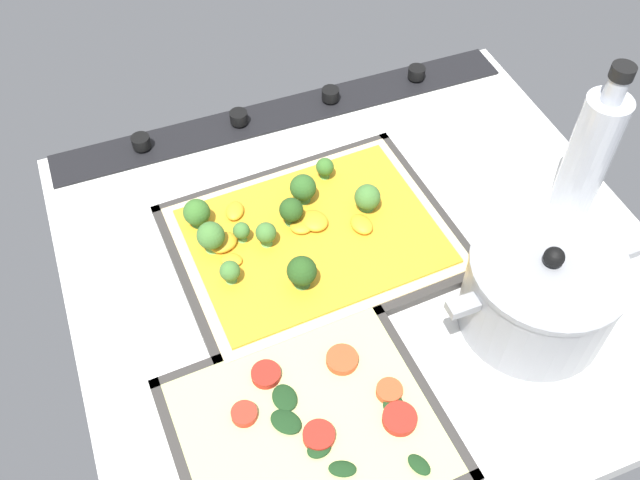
{
  "coord_description": "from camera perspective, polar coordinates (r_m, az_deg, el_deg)",
  "views": [
    {
      "loc": [
        26.34,
        50.77,
        74.33
      ],
      "look_at": [
        6.29,
        -0.74,
        6.65
      ],
      "focal_mm": 39.72,
      "sensor_mm": 36.0,
      "label": 1
    }
  ],
  "objects": [
    {
      "name": "stove_control_panel",
      "position": [
        1.14,
        -2.79,
        10.34
      ],
      "size": [
        73.36,
        7.0,
        2.6
      ],
      "color": "black",
      "rests_on": "ground_plane"
    },
    {
      "name": "baking_tray_front",
      "position": [
        0.95,
        -0.49,
        -0.17
      ],
      "size": [
        38.42,
        30.88,
        1.3
      ],
      "color": "#33302D",
      "rests_on": "ground_plane"
    },
    {
      "name": "ground_plane",
      "position": [
        0.95,
        3.71,
        -2.37
      ],
      "size": [
        76.42,
        70.91,
        3.0
      ],
      "primitive_type": "cube",
      "color": "silver"
    },
    {
      "name": "oil_bottle",
      "position": [
        1.0,
        20.95,
        6.68
      ],
      "size": [
        5.92,
        5.92,
        23.46
      ],
      "color": "#B7BCC6",
      "rests_on": "ground_plane"
    },
    {
      "name": "veggie_pizza_back",
      "position": [
        0.81,
        -0.66,
        -14.68
      ],
      "size": [
        27.93,
        24.29,
        1.9
      ],
      "color": "#C0C57A",
      "rests_on": "baking_tray_back"
    },
    {
      "name": "cooking_pot",
      "position": [
        0.88,
        17.27,
        -4.03
      ],
      "size": [
        25.15,
        18.3,
        13.57
      ],
      "color": "gray",
      "rests_on": "ground_plane"
    },
    {
      "name": "baking_tray_back",
      "position": [
        0.81,
        -0.93,
        -15.1
      ],
      "size": [
        30.45,
        26.8,
        1.3
      ],
      "color": "#33302D",
      "rests_on": "ground_plane"
    },
    {
      "name": "broccoli_pizza",
      "position": [
        0.94,
        -1.29,
        0.48
      ],
      "size": [
        35.89,
        28.35,
        6.03
      ],
      "color": "beige",
      "rests_on": "baking_tray_front"
    }
  ]
}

